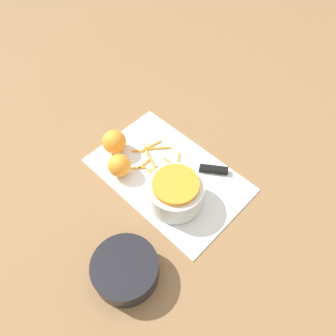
% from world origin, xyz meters
% --- Properties ---
extents(ground_plane, '(4.00, 4.00, 0.00)m').
position_xyz_m(ground_plane, '(0.00, 0.00, 0.00)').
color(ground_plane, olive).
extents(cutting_board, '(0.47, 0.30, 0.01)m').
position_xyz_m(cutting_board, '(0.00, 0.00, 0.00)').
color(cutting_board, silver).
rests_on(cutting_board, ground_plane).
extents(bowl_speckled, '(0.15, 0.15, 0.09)m').
position_xyz_m(bowl_speckled, '(-0.08, 0.05, 0.05)').
color(bowl_speckled, silver).
rests_on(bowl_speckled, cutting_board).
extents(bowl_dark, '(0.16, 0.16, 0.06)m').
position_xyz_m(bowl_dark, '(-0.13, 0.29, 0.03)').
color(bowl_dark, black).
rests_on(bowl_dark, ground_plane).
extents(knife, '(0.19, 0.15, 0.02)m').
position_xyz_m(knife, '(-0.07, -0.09, 0.01)').
color(knife, black).
rests_on(knife, cutting_board).
extents(orange_left, '(0.07, 0.07, 0.07)m').
position_xyz_m(orange_left, '(0.11, 0.10, 0.04)').
color(orange_left, orange).
rests_on(orange_left, cutting_board).
extents(orange_right, '(0.08, 0.08, 0.08)m').
position_xyz_m(orange_right, '(0.18, 0.05, 0.04)').
color(orange_right, orange).
rests_on(orange_right, cutting_board).
extents(peel_pile, '(0.15, 0.15, 0.01)m').
position_xyz_m(peel_pile, '(0.07, -0.01, 0.01)').
color(peel_pile, orange).
rests_on(peel_pile, cutting_board).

